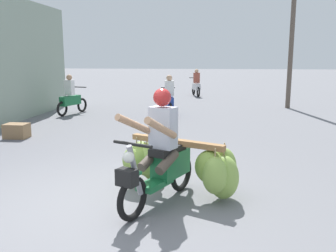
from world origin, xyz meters
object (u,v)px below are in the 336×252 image
object	(u,v)px
utility_pole	(291,44)
motorbike_distant_far_ahead	(71,98)
produce_crate	(17,131)
motorbike_distant_ahead_left	(196,85)
motorbike_distant_ahead_right	(169,99)
motorbike_main_loaded	(174,163)

from	to	relation	value
utility_pole	motorbike_distant_far_ahead	bearing A→B (deg)	-161.58
produce_crate	utility_pole	bearing A→B (deg)	39.52
motorbike_distant_ahead_left	motorbike_distant_far_ahead	size ratio (longest dim) A/B	1.01
utility_pole	motorbike_distant_ahead_right	bearing A→B (deg)	-150.07
motorbike_distant_ahead_left	motorbike_distant_ahead_right	bearing A→B (deg)	-95.55
motorbike_main_loaded	utility_pole	xyz separation A→B (m)	(3.55, 9.77, 2.02)
motorbike_main_loaded	motorbike_distant_ahead_right	xyz separation A→B (m)	(-0.90, 7.20, 0.09)
motorbike_distant_far_ahead	motorbike_distant_ahead_left	bearing A→B (deg)	58.37
motorbike_distant_ahead_left	motorbike_distant_ahead_right	xyz separation A→B (m)	(-0.64, -6.59, 0.00)
motorbike_main_loaded	motorbike_distant_ahead_right	size ratio (longest dim) A/B	1.21
motorbike_main_loaded	motorbike_distant_ahead_left	distance (m)	13.80
motorbike_main_loaded	motorbike_distant_ahead_right	distance (m)	7.26
motorbike_distant_ahead_left	utility_pole	distance (m)	5.87
motorbike_distant_ahead_left	motorbike_main_loaded	bearing A→B (deg)	-88.92
motorbike_distant_ahead_right	motorbike_distant_far_ahead	size ratio (longest dim) A/B	1.02
motorbike_distant_far_ahead	motorbike_distant_ahead_right	bearing A→B (deg)	1.23
motorbike_main_loaded	produce_crate	bearing A→B (deg)	142.26
motorbike_distant_ahead_right	utility_pole	bearing A→B (deg)	29.93
motorbike_main_loaded	motorbike_distant_ahead_left	xyz separation A→B (m)	(-0.26, 13.80, 0.09)
motorbike_distant_ahead_left	utility_pole	world-z (taller)	utility_pole
motorbike_main_loaded	motorbike_distant_far_ahead	bearing A→B (deg)	121.48
motorbike_distant_ahead_left	produce_crate	distance (m)	11.23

